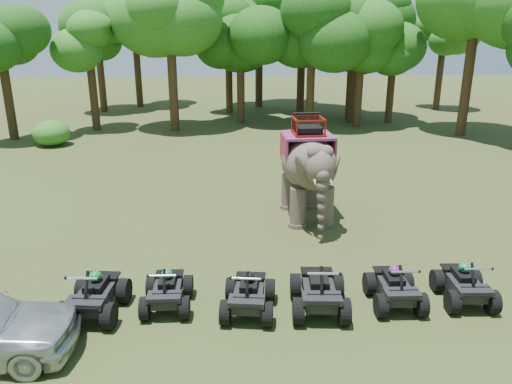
% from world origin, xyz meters
% --- Properties ---
extents(ground, '(110.00, 110.00, 0.00)m').
position_xyz_m(ground, '(0.00, 0.00, 0.00)').
color(ground, '#47381E').
rests_on(ground, ground).
extents(elephant, '(2.14, 4.43, 3.64)m').
position_xyz_m(elephant, '(1.93, 4.02, 1.82)').
color(elephant, brown).
rests_on(elephant, ground).
extents(atv_0, '(1.44, 1.86, 1.29)m').
position_xyz_m(atv_0, '(-3.98, -2.06, 0.64)').
color(atv_0, black).
rests_on(atv_0, ground).
extents(atv_1, '(1.15, 1.58, 1.16)m').
position_xyz_m(atv_1, '(-2.31, -1.85, 0.58)').
color(atv_1, black).
rests_on(atv_1, ground).
extents(atv_2, '(1.40, 1.79, 1.22)m').
position_xyz_m(atv_2, '(-0.35, -2.17, 0.61)').
color(atv_2, black).
rests_on(atv_2, ground).
extents(atv_3, '(1.43, 1.88, 1.33)m').
position_xyz_m(atv_3, '(1.34, -2.17, 0.66)').
color(atv_3, black).
rests_on(atv_3, ground).
extents(atv_4, '(1.20, 1.64, 1.21)m').
position_xyz_m(atv_4, '(3.24, -2.00, 0.60)').
color(atv_4, black).
rests_on(atv_4, ground).
extents(atv_5, '(1.25, 1.67, 1.20)m').
position_xyz_m(atv_5, '(5.00, -1.94, 0.60)').
color(atv_5, black).
rests_on(atv_5, ground).
extents(tree_0, '(5.44, 5.44, 7.77)m').
position_xyz_m(tree_0, '(0.00, 21.99, 3.89)').
color(tree_0, '#195114').
rests_on(tree_0, ground).
extents(tree_1, '(5.51, 5.51, 7.87)m').
position_xyz_m(tree_1, '(4.58, 20.59, 3.93)').
color(tree_1, '#195114').
rests_on(tree_1, ground).
extents(tree_2, '(4.65, 4.65, 6.64)m').
position_xyz_m(tree_2, '(10.32, 21.66, 3.32)').
color(tree_2, '#195114').
rests_on(tree_2, ground).
extents(tree_3, '(6.79, 6.79, 9.70)m').
position_xyz_m(tree_3, '(13.56, 17.30, 4.85)').
color(tree_3, '#195114').
rests_on(tree_3, ground).
extents(tree_23, '(5.20, 5.20, 7.43)m').
position_xyz_m(tree_23, '(-13.71, 17.48, 3.71)').
color(tree_23, '#195114').
rests_on(tree_23, ground).
extents(tree_24, '(4.93, 4.93, 7.04)m').
position_xyz_m(tree_24, '(-9.46, 20.02, 3.52)').
color(tree_24, '#195114').
rests_on(tree_24, ground).
extents(tree_25, '(6.49, 6.49, 9.28)m').
position_xyz_m(tree_25, '(-4.33, 19.55, 4.64)').
color(tree_25, '#195114').
rests_on(tree_25, ground).
extents(tree_26, '(4.93, 4.93, 7.04)m').
position_xyz_m(tree_26, '(8.25, 23.07, 3.52)').
color(tree_26, '#195114').
rests_on(tree_26, ground).
extents(tree_27, '(5.50, 5.50, 7.86)m').
position_xyz_m(tree_27, '(-10.69, 27.31, 3.93)').
color(tree_27, '#195114').
rests_on(tree_27, ground).
extents(tree_28, '(5.22, 5.22, 7.46)m').
position_xyz_m(tree_28, '(7.71, 21.86, 3.73)').
color(tree_28, '#195114').
rests_on(tree_28, ground).
extents(tree_29, '(5.18, 5.18, 7.40)m').
position_xyz_m(tree_29, '(15.89, 27.03, 3.70)').
color(tree_29, '#195114').
rests_on(tree_29, ground).
extents(tree_30, '(5.52, 5.52, 7.89)m').
position_xyz_m(tree_30, '(-8.27, 29.65, 3.95)').
color(tree_30, '#195114').
rests_on(tree_30, ground).
extents(tree_31, '(7.00, 7.00, 10.01)m').
position_xyz_m(tree_31, '(4.77, 26.65, 5.00)').
color(tree_31, '#195114').
rests_on(tree_31, ground).
extents(tree_32, '(5.96, 5.96, 8.51)m').
position_xyz_m(tree_32, '(8.53, 23.90, 4.25)').
color(tree_32, '#195114').
rests_on(tree_32, ground).
extents(tree_33, '(5.32, 5.32, 7.60)m').
position_xyz_m(tree_33, '(-0.81, 26.30, 3.80)').
color(tree_33, '#195114').
rests_on(tree_33, ground).
extents(tree_34, '(7.08, 7.08, 10.11)m').
position_xyz_m(tree_34, '(1.65, 29.20, 5.05)').
color(tree_34, '#195114').
rests_on(tree_34, ground).
extents(tree_35, '(5.75, 5.75, 8.21)m').
position_xyz_m(tree_35, '(7.80, 22.92, 4.11)').
color(tree_35, '#195114').
rests_on(tree_35, ground).
extents(tree_36, '(5.28, 5.28, 7.54)m').
position_xyz_m(tree_36, '(7.75, 20.31, 3.77)').
color(tree_36, '#195114').
rests_on(tree_36, ground).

